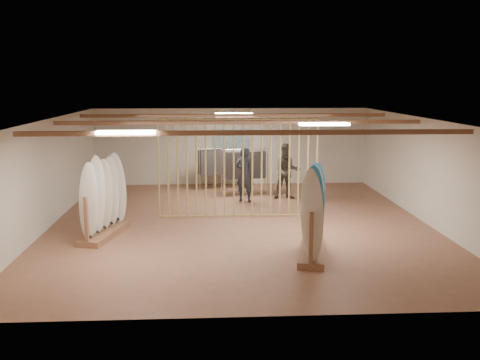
{
  "coord_description": "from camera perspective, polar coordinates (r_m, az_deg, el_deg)",
  "views": [
    {
      "loc": [
        -0.83,
        -14.55,
        3.77
      ],
      "look_at": [
        0.0,
        0.0,
        1.2
      ],
      "focal_mm": 42.0,
      "sensor_mm": 36.0,
      "label": 1
    }
  ],
  "objects": [
    {
      "name": "rack_left",
      "position": [
        14.13,
        -13.64,
        -2.93
      ],
      "size": [
        1.01,
        2.15,
        1.98
      ],
      "rotation": [
        0.0,
        0.0,
        -0.23
      ],
      "color": "#966444",
      "rests_on": "floor"
    },
    {
      "name": "shopper_a",
      "position": [
        17.67,
        0.51,
        0.96
      ],
      "size": [
        0.87,
        0.78,
        1.99
      ],
      "primitive_type": "imported",
      "rotation": [
        0.0,
        0.0,
        2.63
      ],
      "color": "#24262C",
      "rests_on": "floor"
    },
    {
      "name": "poster",
      "position": [
        20.66,
        -0.95,
        3.97
      ],
      "size": [
        1.4,
        0.03,
        0.9
      ],
      "primitive_type": "cube",
      "color": "teal",
      "rests_on": "ground"
    },
    {
      "name": "clothing_rack_a",
      "position": [
        19.71,
        -2.32,
        1.84
      ],
      "size": [
        1.35,
        0.71,
        1.5
      ],
      "rotation": [
        0.0,
        0.0,
        0.29
      ],
      "color": "silver",
      "rests_on": "floor"
    },
    {
      "name": "wall_left",
      "position": [
        15.32,
        -19.02,
        0.55
      ],
      "size": [
        0.0,
        12.0,
        12.0
      ],
      "primitive_type": "plane",
      "rotation": [
        1.57,
        0.0,
        1.57
      ],
      "color": "silver",
      "rests_on": "ground"
    },
    {
      "name": "rack_right",
      "position": [
        12.33,
        7.41,
        -4.58
      ],
      "size": [
        0.99,
        2.17,
        2.0
      ],
      "rotation": [
        0.0,
        0.0,
        -0.22
      ],
      "color": "#966444",
      "rests_on": "floor"
    },
    {
      "name": "clothing_rack_b",
      "position": [
        18.66,
        0.46,
        1.58
      ],
      "size": [
        1.48,
        0.54,
        1.6
      ],
      "rotation": [
        0.0,
        0.0,
        0.12
      ],
      "color": "silver",
      "rests_on": "floor"
    },
    {
      "name": "ceiling_slats",
      "position": [
        14.61,
        -0.0,
        5.88
      ],
      "size": [
        9.5,
        6.12,
        0.1
      ],
      "primitive_type": "cube",
      "color": "#966444",
      "rests_on": "ground"
    },
    {
      "name": "ceiling",
      "position": [
        14.6,
        -0.0,
        6.19
      ],
      "size": [
        12.0,
        12.0,
        0.0
      ],
      "primitive_type": "plane",
      "rotation": [
        3.14,
        0.0,
        0.0
      ],
      "color": "gray",
      "rests_on": "ground"
    },
    {
      "name": "wall_back",
      "position": [
        20.7,
        -0.95,
        3.42
      ],
      "size": [
        12.0,
        0.0,
        12.0
      ],
      "primitive_type": "plane",
      "rotation": [
        1.57,
        0.0,
        0.0
      ],
      "color": "silver",
      "rests_on": "ground"
    },
    {
      "name": "bamboo_partition",
      "position": [
        15.55,
        -0.17,
        1.24
      ],
      "size": [
        4.45,
        0.05,
        2.78
      ],
      "color": "tan",
      "rests_on": "ground"
    },
    {
      "name": "shopper_b",
      "position": [
        18.19,
        4.81,
        1.27
      ],
      "size": [
        1.01,
        0.8,
        2.04
      ],
      "primitive_type": "imported",
      "rotation": [
        0.0,
        0.0,
        0.03
      ],
      "color": "#3E3930",
      "rests_on": "floor"
    },
    {
      "name": "wall_front",
      "position": [
        8.91,
        2.21,
        -5.42
      ],
      "size": [
        12.0,
        0.0,
        12.0
      ],
      "primitive_type": "plane",
      "rotation": [
        -1.57,
        0.0,
        0.0
      ],
      "color": "silver",
      "rests_on": "ground"
    },
    {
      "name": "wall_right",
      "position": [
        15.85,
        18.36,
        0.89
      ],
      "size": [
        0.0,
        12.0,
        12.0
      ],
      "primitive_type": "plane",
      "rotation": [
        1.57,
        0.0,
        -1.57
      ],
      "color": "silver",
      "rests_on": "ground"
    },
    {
      "name": "floor",
      "position": [
        15.05,
        -0.0,
        -4.5
      ],
      "size": [
        12.0,
        12.0,
        0.0
      ],
      "primitive_type": "plane",
      "color": "#946147",
      "rests_on": "ground"
    },
    {
      "name": "light_panels",
      "position": [
        14.61,
        -0.0,
        5.96
      ],
      "size": [
        1.2,
        0.35,
        0.06
      ],
      "primitive_type": "cube",
      "color": "white",
      "rests_on": "ground"
    }
  ]
}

